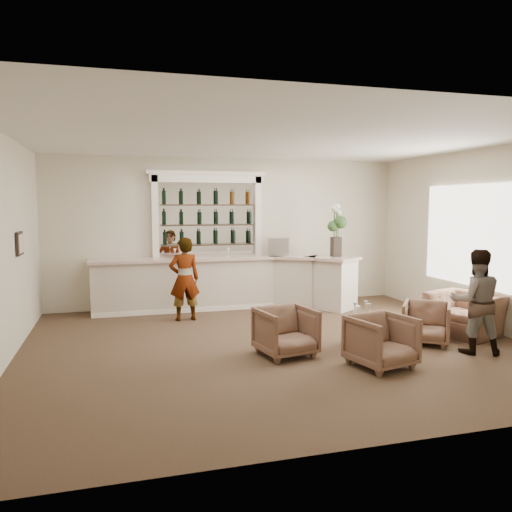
% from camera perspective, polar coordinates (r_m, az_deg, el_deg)
% --- Properties ---
extents(ground, '(8.00, 8.00, 0.00)m').
position_cam_1_polar(ground, '(8.25, 2.36, -10.12)').
color(ground, brown).
rests_on(ground, ground).
extents(room_shell, '(8.04, 7.02, 3.32)m').
position_cam_1_polar(room_shell, '(8.65, 1.99, 6.33)').
color(room_shell, beige).
rests_on(room_shell, ground).
extents(bar_counter, '(5.72, 1.80, 1.14)m').
position_cam_1_polar(bar_counter, '(10.91, -3.32, -3.05)').
color(bar_counter, beige).
rests_on(bar_counter, ground).
extents(back_bar_alcove, '(2.64, 0.25, 3.00)m').
position_cam_1_polar(back_bar_alcove, '(11.12, -5.53, 4.65)').
color(back_bar_alcove, white).
rests_on(back_bar_alcove, ground).
extents(cocktail_table, '(0.57, 0.57, 0.50)m').
position_cam_1_polar(cocktail_table, '(8.34, 12.03, -8.28)').
color(cocktail_table, '#46291E').
rests_on(cocktail_table, ground).
extents(sommelier, '(0.62, 0.42, 1.64)m').
position_cam_1_polar(sommelier, '(9.87, -8.18, -2.62)').
color(sommelier, gray).
rests_on(sommelier, ground).
extents(guest, '(0.95, 0.86, 1.60)m').
position_cam_1_polar(guest, '(8.35, 23.82, -4.77)').
color(guest, gray).
rests_on(guest, ground).
extents(armchair_left, '(0.92, 0.94, 0.73)m').
position_cam_1_polar(armchair_left, '(7.63, 3.43, -8.61)').
color(armchair_left, brown).
rests_on(armchair_left, ground).
extents(armchair_center, '(0.96, 0.97, 0.74)m').
position_cam_1_polar(armchair_center, '(7.32, 14.14, -9.42)').
color(armchair_center, brown).
rests_on(armchair_center, ground).
extents(armchair_right, '(1.03, 1.04, 0.68)m').
position_cam_1_polar(armchair_right, '(8.73, 18.90, -7.23)').
color(armchair_right, brown).
rests_on(armchair_right, ground).
extents(armchair_far, '(1.32, 1.40, 0.72)m').
position_cam_1_polar(armchair_far, '(9.55, 22.78, -6.12)').
color(armchair_far, brown).
rests_on(armchair_far, ground).
extents(espresso_machine, '(0.51, 0.46, 0.40)m').
position_cam_1_polar(espresso_machine, '(11.13, 2.48, 1.09)').
color(espresso_machine, silver).
rests_on(espresso_machine, bar_counter).
extents(flower_vase, '(0.30, 0.30, 1.13)m').
position_cam_1_polar(flower_vase, '(11.00, 9.16, 3.25)').
color(flower_vase, black).
rests_on(flower_vase, bar_counter).
extents(wine_glass_bar_left, '(0.07, 0.07, 0.21)m').
position_cam_1_polar(wine_glass_bar_left, '(10.63, -9.25, 0.28)').
color(wine_glass_bar_left, white).
rests_on(wine_glass_bar_left, bar_counter).
extents(wine_glass_bar_right, '(0.07, 0.07, 0.21)m').
position_cam_1_polar(wine_glass_bar_right, '(10.80, -3.19, 0.44)').
color(wine_glass_bar_right, white).
rests_on(wine_glass_bar_right, bar_counter).
extents(wine_glass_tbl_a, '(0.07, 0.07, 0.21)m').
position_cam_1_polar(wine_glass_tbl_a, '(8.24, 11.24, -5.92)').
color(wine_glass_tbl_a, white).
rests_on(wine_glass_tbl_a, cocktail_table).
extents(wine_glass_tbl_b, '(0.07, 0.07, 0.21)m').
position_cam_1_polar(wine_glass_tbl_b, '(8.38, 12.43, -5.74)').
color(wine_glass_tbl_b, white).
rests_on(wine_glass_tbl_b, cocktail_table).
extents(wine_glass_tbl_c, '(0.07, 0.07, 0.21)m').
position_cam_1_polar(wine_glass_tbl_c, '(8.17, 12.76, -6.04)').
color(wine_glass_tbl_c, white).
rests_on(wine_glass_tbl_c, cocktail_table).
extents(napkin_holder, '(0.08, 0.08, 0.12)m').
position_cam_1_polar(napkin_holder, '(8.39, 11.51, -6.02)').
color(napkin_holder, white).
rests_on(napkin_holder, cocktail_table).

